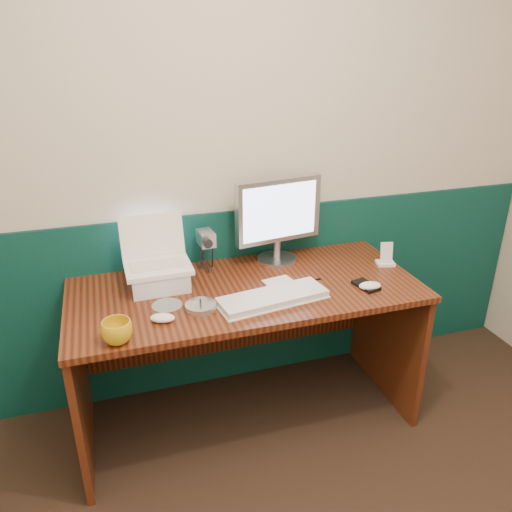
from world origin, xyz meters
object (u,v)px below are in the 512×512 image
object	(u,v)px
laptop	(156,244)
mug	(117,332)
keyboard	(273,298)
desk	(247,355)
monitor	(277,220)
camcorder	(206,249)

from	to	relation	value
laptop	mug	world-z (taller)	laptop
keyboard	desk	bearing A→B (deg)	106.16
monitor	mug	distance (m)	0.99
monitor	mug	bearing A→B (deg)	-155.66
monitor	camcorder	size ratio (longest dim) A/B	2.06
monitor	camcorder	bearing A→B (deg)	171.31
laptop	mug	distance (m)	0.49
desk	monitor	size ratio (longest dim) A/B	3.58
desk	monitor	xyz separation A→B (m)	(0.23, 0.24, 0.60)
monitor	desk	bearing A→B (deg)	-142.66
laptop	monitor	size ratio (longest dim) A/B	0.66
laptop	keyboard	size ratio (longest dim) A/B	0.62
monitor	camcorder	xyz separation A→B (m)	(-0.36, 0.00, -0.12)
laptop	keyboard	xyz separation A→B (m)	(0.45, -0.28, -0.20)
camcorder	laptop	bearing A→B (deg)	-159.81
mug	camcorder	distance (m)	0.70
laptop	camcorder	distance (m)	0.29
desk	keyboard	size ratio (longest dim) A/B	3.34
laptop	monitor	world-z (taller)	monitor
camcorder	monitor	bearing A→B (deg)	-5.41
monitor	keyboard	distance (m)	0.48
laptop	desk	bearing A→B (deg)	-19.11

